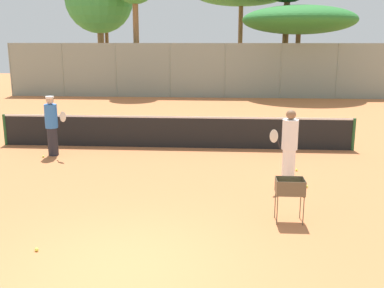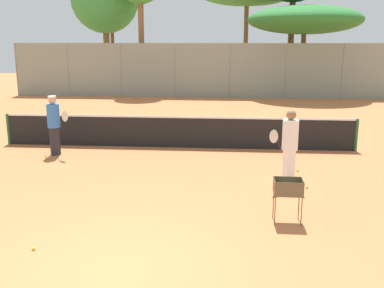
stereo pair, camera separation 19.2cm
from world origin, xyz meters
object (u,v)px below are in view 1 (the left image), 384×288
Objects in this scene: tennis_net at (175,131)px; player_white_outfit at (52,125)px; ball_cart at (290,190)px; player_red_cap at (289,146)px.

tennis_net is 6.34× the size of player_white_outfit.
player_white_outfit is 8.22m from ball_cart.
player_red_cap reaches higher than player_white_outfit.
player_white_outfit is at bearing 144.01° from ball_cart.
player_white_outfit is 0.98× the size of player_red_cap.
player_red_cap is 2.13× the size of ball_cart.
tennis_net reaches higher than ball_cart.
tennis_net is 4.92m from player_red_cap.
player_red_cap reaches higher than tennis_net.
player_red_cap is at bearing 82.65° from ball_cart.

